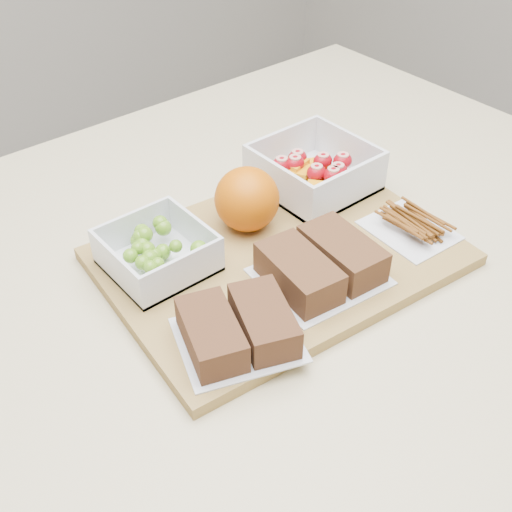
% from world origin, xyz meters
% --- Properties ---
extents(counter, '(1.20, 0.90, 0.90)m').
position_xyz_m(counter, '(0.00, 0.00, 0.45)').
color(counter, beige).
rests_on(counter, ground).
extents(cutting_board, '(0.45, 0.34, 0.02)m').
position_xyz_m(cutting_board, '(0.03, -0.02, 0.91)').
color(cutting_board, olive).
rests_on(cutting_board, counter).
extents(grape_container, '(0.11, 0.11, 0.05)m').
position_xyz_m(grape_container, '(-0.10, 0.05, 0.94)').
color(grape_container, silver).
rests_on(grape_container, cutting_board).
extents(fruit_container, '(0.14, 0.14, 0.06)m').
position_xyz_m(fruit_container, '(0.16, 0.06, 0.94)').
color(fruit_container, silver).
rests_on(fruit_container, cutting_board).
extents(orange, '(0.08, 0.08, 0.08)m').
position_xyz_m(orange, '(0.03, 0.05, 0.96)').
color(orange, '#C65804').
rests_on(orange, cutting_board).
extents(sandwich_bag_left, '(0.16, 0.15, 0.04)m').
position_xyz_m(sandwich_bag_left, '(-0.11, -0.11, 0.93)').
color(sandwich_bag_left, silver).
rests_on(sandwich_bag_left, cutting_board).
extents(sandwich_bag_center, '(0.15, 0.14, 0.04)m').
position_xyz_m(sandwich_bag_center, '(0.03, -0.09, 0.94)').
color(sandwich_bag_center, silver).
rests_on(sandwich_bag_center, cutting_board).
extents(pretzel_bag, '(0.10, 0.11, 0.02)m').
position_xyz_m(pretzel_bag, '(0.18, -0.10, 0.93)').
color(pretzel_bag, silver).
rests_on(pretzel_bag, cutting_board).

